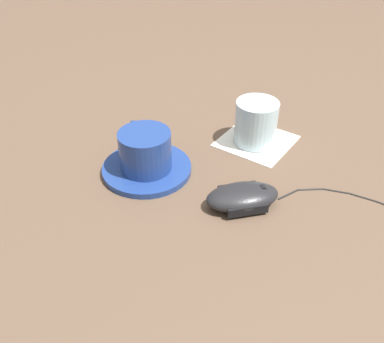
# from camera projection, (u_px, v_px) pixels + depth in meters

# --- Properties ---
(ground_plane) EXTENTS (3.00, 3.00, 0.00)m
(ground_plane) POSITION_uv_depth(u_px,v_px,m) (177.00, 161.00, 0.71)
(ground_plane) COLOR brown
(saucer) EXTENTS (0.14, 0.14, 0.01)m
(saucer) POSITION_uv_depth(u_px,v_px,m) (147.00, 169.00, 0.69)
(saucer) COLOR navy
(saucer) RESTS_ON ground
(coffee_cup) EXTENTS (0.09, 0.10, 0.06)m
(coffee_cup) POSITION_uv_depth(u_px,v_px,m) (145.00, 150.00, 0.67)
(coffee_cup) COLOR navy
(coffee_cup) RESTS_ON saucer
(computer_mouse) EXTENTS (0.11, 0.12, 0.03)m
(computer_mouse) POSITION_uv_depth(u_px,v_px,m) (243.00, 197.00, 0.62)
(computer_mouse) COLOR black
(computer_mouse) RESTS_ON ground
(mouse_cable) EXTENTS (0.06, 0.21, 0.00)m
(mouse_cable) POSITION_uv_depth(u_px,v_px,m) (350.00, 198.00, 0.63)
(mouse_cable) COLOR black
(mouse_cable) RESTS_ON ground
(napkin_under_glass) EXTENTS (0.14, 0.14, 0.00)m
(napkin_under_glass) POSITION_uv_depth(u_px,v_px,m) (256.00, 141.00, 0.76)
(napkin_under_glass) COLOR silver
(napkin_under_glass) RESTS_ON ground
(drinking_glass) EXTENTS (0.07, 0.07, 0.08)m
(drinking_glass) POSITION_uv_depth(u_px,v_px,m) (256.00, 122.00, 0.74)
(drinking_glass) COLOR silver
(drinking_glass) RESTS_ON napkin_under_glass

